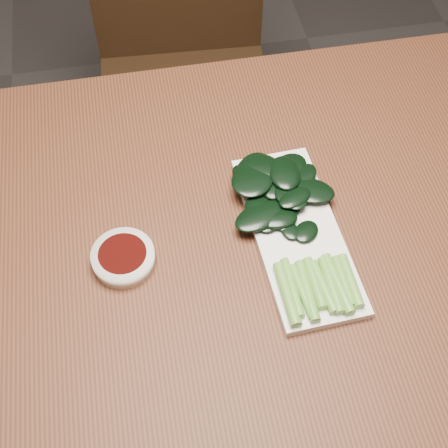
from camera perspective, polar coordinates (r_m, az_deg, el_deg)
ground at (r=1.64m, az=0.63°, el=-15.80°), size 6.00×6.00×0.00m
table at (r=1.02m, az=0.98°, el=-3.30°), size 1.40×0.80×0.75m
chair_far at (r=1.62m, az=-3.66°, el=14.08°), size 0.45×0.45×0.89m
sauce_bowl at (r=0.94m, az=-9.19°, el=-3.06°), size 0.09×0.09×0.03m
serving_plate at (r=0.96m, az=6.65°, el=-0.88°), size 0.14×0.32×0.01m
gai_lan at (r=0.96m, az=5.51°, el=1.23°), size 0.18×0.32×0.03m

